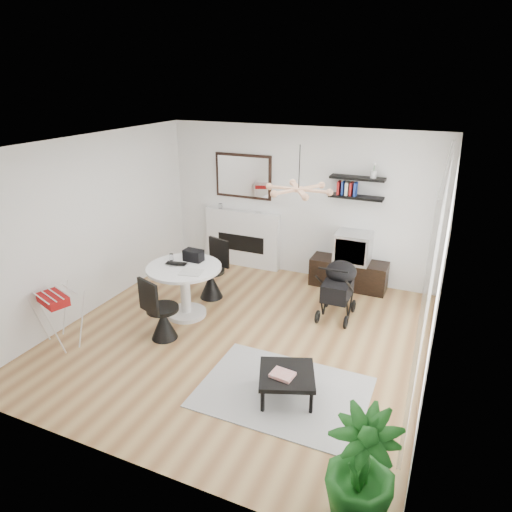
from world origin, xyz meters
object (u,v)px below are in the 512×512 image
at_px(dining_table, 185,283).
at_px(stroller, 338,291).
at_px(tv_console, 348,274).
at_px(coffee_table, 287,375).
at_px(potted_plant, 361,468).
at_px(fireplace, 242,232).
at_px(crt_tv, 353,247).
at_px(drying_rack, 60,317).

bearing_deg(dining_table, stroller, 23.60).
bearing_deg(tv_console, coffee_table, -89.49).
relative_size(coffee_table, potted_plant, 0.76).
relative_size(fireplace, coffee_table, 2.68).
bearing_deg(stroller, dining_table, -157.01).
xyz_separation_m(tv_console, dining_table, (-2.07, -2.03, 0.30)).
relative_size(dining_table, coffee_table, 1.40).
height_order(crt_tv, coffee_table, crt_tv).
height_order(fireplace, potted_plant, fireplace).
bearing_deg(tv_console, potted_plant, -76.08).
relative_size(tv_console, crt_tv, 2.23).
xyz_separation_m(tv_console, potted_plant, (1.10, -4.44, 0.28)).
relative_size(tv_console, potted_plant, 1.25).
bearing_deg(dining_table, coffee_table, -30.07).
bearing_deg(dining_table, crt_tv, 43.81).
xyz_separation_m(fireplace, drying_rack, (-1.08, -3.58, -0.27)).
height_order(stroller, coffee_table, stroller).
bearing_deg(stroller, crt_tv, 91.15).
bearing_deg(crt_tv, drying_rack, -133.64).
xyz_separation_m(fireplace, tv_console, (2.13, -0.16, -0.44)).
relative_size(drying_rack, stroller, 0.82).
distance_m(crt_tv, stroller, 1.14).
xyz_separation_m(drying_rack, potted_plant, (4.31, -1.03, 0.11)).
height_order(tv_console, stroller, stroller).
bearing_deg(crt_tv, tv_console, 175.66).
distance_m(stroller, coffee_table, 2.15).
relative_size(fireplace, tv_console, 1.64).
relative_size(tv_console, stroller, 1.37).
height_order(tv_console, potted_plant, potted_plant).
xyz_separation_m(dining_table, stroller, (2.14, 0.94, -0.13)).
distance_m(dining_table, potted_plant, 3.98).
relative_size(tv_console, drying_rack, 1.66).
bearing_deg(tv_console, stroller, -85.98).
bearing_deg(stroller, drying_rack, -145.35).
height_order(drying_rack, coffee_table, drying_rack).
distance_m(dining_table, coffee_table, 2.43).
relative_size(crt_tv, stroller, 0.61).
bearing_deg(drying_rack, stroller, 55.01).
bearing_deg(fireplace, drying_rack, -106.80).
xyz_separation_m(crt_tv, drying_rack, (-3.25, -3.41, -0.33)).
bearing_deg(fireplace, potted_plant, -54.96).
relative_size(fireplace, stroller, 2.24).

